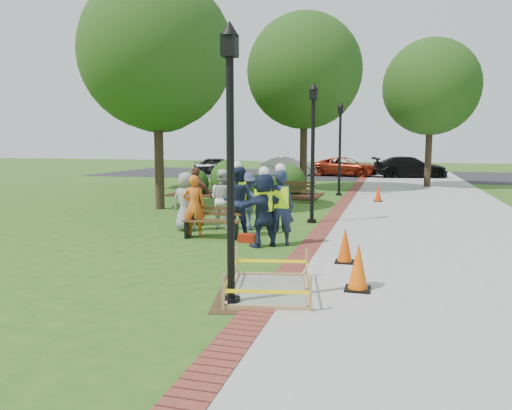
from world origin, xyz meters
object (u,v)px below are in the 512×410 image
(hivis_worker_a, at_px, (264,207))
(hivis_worker_c, at_px, (237,199))
(wet_concrete_pad, at_px, (269,278))
(bench_near, at_px, (212,228))
(lamp_near, at_px, (230,144))
(cone_front, at_px, (358,268))
(hivis_worker_b, at_px, (280,205))

(hivis_worker_a, xyz_separation_m, hivis_worker_c, (-1.04, 1.19, 0.03))
(wet_concrete_pad, height_order, bench_near, bench_near)
(hivis_worker_a, bearing_deg, bench_near, 157.63)
(hivis_worker_c, bearing_deg, wet_concrete_pad, -66.62)
(lamp_near, height_order, hivis_worker_a, lamp_near)
(bench_near, bearing_deg, cone_front, -42.79)
(wet_concrete_pad, bearing_deg, hivis_worker_a, 105.81)
(bench_near, relative_size, hivis_worker_c, 0.76)
(hivis_worker_a, bearing_deg, hivis_worker_b, 38.65)
(hivis_worker_c, bearing_deg, hivis_worker_a, -48.99)
(hivis_worker_a, relative_size, hivis_worker_b, 0.97)
(lamp_near, xyz_separation_m, hivis_worker_c, (-1.60, 5.42, -1.50))
(bench_near, distance_m, hivis_worker_c, 1.05)
(hivis_worker_c, bearing_deg, bench_near, -133.99)
(bench_near, height_order, hivis_worker_a, hivis_worker_a)
(bench_near, xyz_separation_m, cone_front, (3.99, -3.69, 0.15))
(wet_concrete_pad, distance_m, hivis_worker_c, 5.17)
(hivis_worker_a, bearing_deg, wet_concrete_pad, -74.19)
(wet_concrete_pad, height_order, hivis_worker_c, hivis_worker_c)
(wet_concrete_pad, xyz_separation_m, cone_front, (1.43, 0.45, 0.17))
(wet_concrete_pad, bearing_deg, lamp_near, -120.63)
(bench_near, bearing_deg, hivis_worker_c, 46.01)
(cone_front, bearing_deg, bench_near, 137.21)
(wet_concrete_pad, relative_size, hivis_worker_b, 1.31)
(bench_near, bearing_deg, hivis_worker_b, -11.29)
(bench_near, bearing_deg, wet_concrete_pad, -58.31)
(wet_concrete_pad, xyz_separation_m, hivis_worker_a, (-0.99, 3.50, 0.71))
(cone_front, xyz_separation_m, hivis_worker_c, (-3.46, 4.24, 0.58))
(hivis_worker_b, bearing_deg, hivis_worker_a, -141.35)
(bench_near, bearing_deg, hivis_worker_a, -22.37)
(cone_front, height_order, lamp_near, lamp_near)
(cone_front, relative_size, lamp_near, 0.20)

